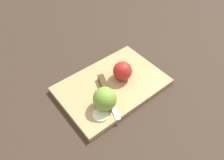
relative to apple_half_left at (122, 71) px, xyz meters
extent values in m
plane|color=#38281E|center=(0.05, 0.00, -0.05)|extent=(4.00, 4.00, 0.00)
cube|color=tan|center=(0.05, 0.00, -0.04)|extent=(0.37, 0.25, 0.02)
sphere|color=red|center=(0.00, 0.00, 0.00)|extent=(0.07, 0.07, 0.07)
cylinder|color=beige|center=(-0.01, 0.00, 0.00)|extent=(0.03, 0.06, 0.06)
sphere|color=olive|center=(0.13, 0.06, 0.00)|extent=(0.08, 0.08, 0.08)
cylinder|color=beige|center=(0.13, 0.06, 0.00)|extent=(0.02, 0.07, 0.07)
cube|color=silver|center=(0.11, 0.08, -0.03)|extent=(0.05, 0.11, 0.00)
cube|color=#472D19|center=(0.08, -0.01, -0.02)|extent=(0.05, 0.08, 0.02)
cylinder|color=beige|center=(0.16, 0.08, -0.03)|extent=(0.05, 0.05, 0.01)
camera|label=1|loc=(0.37, 0.40, 0.54)|focal=35.00mm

